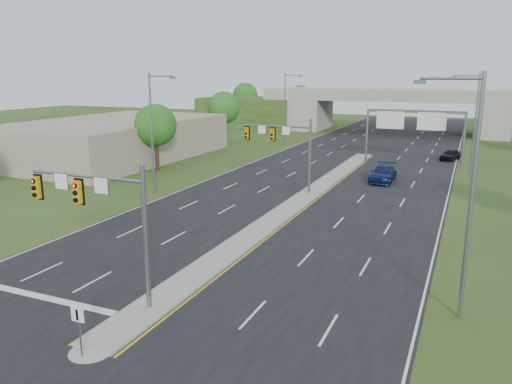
{
  "coord_description": "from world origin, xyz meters",
  "views": [
    {
      "loc": [
        13.23,
        -17.89,
        10.89
      ],
      "look_at": [
        0.04,
        12.62,
        3.0
      ],
      "focal_mm": 35.0,
      "sensor_mm": 36.0,
      "label": 1
    }
  ],
  "objects_px": {
    "overpass": "(397,114)",
    "car_far_b": "(383,173)",
    "signal_mast_far": "(286,143)",
    "signal_mast_near": "(103,209)",
    "car_far_c": "(450,155)",
    "keep_right_sign": "(79,323)",
    "sign_gantry": "(413,122)"
  },
  "relations": [
    {
      "from": "overpass",
      "to": "car_far_b",
      "type": "distance_m",
      "value": 46.51
    },
    {
      "from": "car_far_b",
      "to": "overpass",
      "type": "bearing_deg",
      "value": 95.99
    },
    {
      "from": "signal_mast_far",
      "to": "car_far_b",
      "type": "height_order",
      "value": "signal_mast_far"
    },
    {
      "from": "signal_mast_near",
      "to": "car_far_c",
      "type": "height_order",
      "value": "signal_mast_near"
    },
    {
      "from": "car_far_c",
      "to": "keep_right_sign",
      "type": "bearing_deg",
      "value": -84.0
    },
    {
      "from": "sign_gantry",
      "to": "overpass",
      "type": "distance_m",
      "value": 35.75
    },
    {
      "from": "overpass",
      "to": "car_far_b",
      "type": "bearing_deg",
      "value": -83.57
    },
    {
      "from": "sign_gantry",
      "to": "car_far_b",
      "type": "distance_m",
      "value": 11.99
    },
    {
      "from": "signal_mast_near",
      "to": "sign_gantry",
      "type": "relative_size",
      "value": 0.6
    },
    {
      "from": "car_far_b",
      "to": "signal_mast_far",
      "type": "bearing_deg",
      "value": -130.29
    },
    {
      "from": "overpass",
      "to": "car_far_c",
      "type": "distance_m",
      "value": 31.42
    },
    {
      "from": "signal_mast_near",
      "to": "car_far_b",
      "type": "distance_m",
      "value": 34.97
    },
    {
      "from": "signal_mast_near",
      "to": "car_far_b",
      "type": "bearing_deg",
      "value": 77.6
    },
    {
      "from": "overpass",
      "to": "car_far_c",
      "type": "height_order",
      "value": "overpass"
    },
    {
      "from": "keep_right_sign",
      "to": "car_far_c",
      "type": "relative_size",
      "value": 0.54
    },
    {
      "from": "signal_mast_near",
      "to": "sign_gantry",
      "type": "bearing_deg",
      "value": 78.75
    },
    {
      "from": "car_far_b",
      "to": "car_far_c",
      "type": "bearing_deg",
      "value": 70.56
    },
    {
      "from": "signal_mast_far",
      "to": "keep_right_sign",
      "type": "relative_size",
      "value": 3.18
    },
    {
      "from": "keep_right_sign",
      "to": "overpass",
      "type": "relative_size",
      "value": 0.03
    },
    {
      "from": "signal_mast_near",
      "to": "overpass",
      "type": "distance_m",
      "value": 80.11
    },
    {
      "from": "car_far_c",
      "to": "car_far_b",
      "type": "bearing_deg",
      "value": -91.74
    },
    {
      "from": "overpass",
      "to": "car_far_c",
      "type": "relative_size",
      "value": 19.69
    },
    {
      "from": "signal_mast_near",
      "to": "signal_mast_far",
      "type": "bearing_deg",
      "value": 90.0
    },
    {
      "from": "signal_mast_near",
      "to": "signal_mast_far",
      "type": "relative_size",
      "value": 1.0
    },
    {
      "from": "signal_mast_near",
      "to": "car_far_b",
      "type": "xyz_separation_m",
      "value": [
        7.46,
        33.94,
        -3.89
      ]
    },
    {
      "from": "signal_mast_far",
      "to": "sign_gantry",
      "type": "height_order",
      "value": "signal_mast_far"
    },
    {
      "from": "sign_gantry",
      "to": "overpass",
      "type": "height_order",
      "value": "overpass"
    },
    {
      "from": "signal_mast_far",
      "to": "overpass",
      "type": "distance_m",
      "value": 55.13
    },
    {
      "from": "car_far_c",
      "to": "signal_mast_near",
      "type": "bearing_deg",
      "value": -87.37
    },
    {
      "from": "signal_mast_far",
      "to": "car_far_c",
      "type": "relative_size",
      "value": 1.72
    },
    {
      "from": "keep_right_sign",
      "to": "overpass",
      "type": "distance_m",
      "value": 84.55
    },
    {
      "from": "overpass",
      "to": "car_far_b",
      "type": "relative_size",
      "value": 14.16
    }
  ]
}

